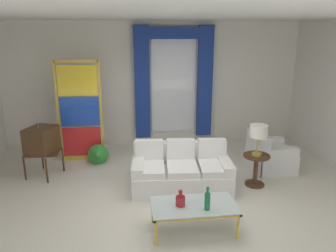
{
  "coord_description": "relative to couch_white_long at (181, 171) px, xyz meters",
  "views": [
    {
      "loc": [
        -0.66,
        -4.98,
        2.8
      ],
      "look_at": [
        0.08,
        0.9,
        1.05
      ],
      "focal_mm": 35.15,
      "sensor_mm": 36.0,
      "label": 1
    }
  ],
  "objects": [
    {
      "name": "armchair_white",
      "position": [
        1.91,
        0.54,
        -0.02
      ],
      "size": [
        0.83,
        0.83,
        0.8
      ],
      "color": "white",
      "rests_on": "ground"
    },
    {
      "name": "vintage_tv",
      "position": [
        -2.6,
        0.81,
        0.42
      ],
      "size": [
        0.69,
        0.73,
        1.35
      ],
      "color": "#472D19",
      "rests_on": "ground"
    },
    {
      "name": "peacock_figurine",
      "position": [
        -1.6,
        1.19,
        -0.08
      ],
      "size": [
        0.44,
        0.6,
        0.5
      ],
      "color": "beige",
      "rests_on": "ground"
    },
    {
      "name": "wall_rear",
      "position": [
        -0.27,
        2.59,
        1.2
      ],
      "size": [
        8.0,
        0.12,
        3.0
      ],
      "primitive_type": "cube",
      "color": "white",
      "rests_on": "ground"
    },
    {
      "name": "couch_white_long",
      "position": [
        0.0,
        0.0,
        0.0
      ],
      "size": [
        1.82,
        1.05,
        0.86
      ],
      "color": "white",
      "rests_on": "ground"
    },
    {
      "name": "bottle_crystal_tall",
      "position": [
        0.11,
        -1.53,
        0.25
      ],
      "size": [
        0.08,
        0.08,
        0.35
      ],
      "color": "#196B3D",
      "rests_on": "coffee_table"
    },
    {
      "name": "ground_plane",
      "position": [
        -0.27,
        -0.47,
        -0.3
      ],
      "size": [
        16.0,
        16.0,
        0.0
      ],
      "primitive_type": "plane",
      "color": "silver"
    },
    {
      "name": "bottle_blue_decanter",
      "position": [
        -0.24,
        -1.37,
        0.19
      ],
      "size": [
        0.13,
        0.13,
        0.25
      ],
      "color": "maroon",
      "rests_on": "coffee_table"
    },
    {
      "name": "curtained_window",
      "position": [
        0.2,
        2.42,
        1.44
      ],
      "size": [
        2.0,
        0.17,
        2.7
      ],
      "color": "white",
      "rests_on": "ground"
    },
    {
      "name": "round_side_table",
      "position": [
        1.38,
        -0.1,
        0.05
      ],
      "size": [
        0.48,
        0.48,
        0.59
      ],
      "color": "#472D19",
      "rests_on": "ground"
    },
    {
      "name": "ceiling_slab",
      "position": [
        -0.27,
        0.33,
        2.72
      ],
      "size": [
        8.0,
        7.6,
        0.04
      ],
      "primitive_type": "cube",
      "color": "white"
    },
    {
      "name": "stained_glass_divider",
      "position": [
        -1.95,
        1.57,
        0.75
      ],
      "size": [
        0.95,
        0.05,
        2.2
      ],
      "color": "gold",
      "rests_on": "ground"
    },
    {
      "name": "coffee_table",
      "position": [
        -0.05,
        -1.38,
        0.07
      ],
      "size": [
        1.21,
        0.64,
        0.41
      ],
      "color": "silver",
      "rests_on": "ground"
    },
    {
      "name": "table_lamp_brass",
      "position": [
        1.38,
        -0.1,
        0.72
      ],
      "size": [
        0.32,
        0.32,
        0.57
      ],
      "color": "#B29338",
      "rests_on": "round_side_table"
    }
  ]
}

